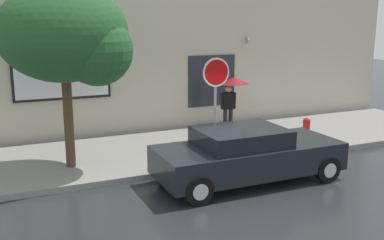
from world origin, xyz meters
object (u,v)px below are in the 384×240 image
street_tree (70,37)px  fire_hydrant (306,130)px  parked_car (247,155)px  pedestrian_with_umbrella (232,88)px  stop_sign (216,88)px

street_tree → fire_hydrant: bearing=-2.7°
parked_car → street_tree: bearing=147.2°
pedestrian_with_umbrella → stop_sign: stop_sign is taller
fire_hydrant → stop_sign: bearing=-172.0°
parked_car → stop_sign: (-0.08, 1.52, 1.39)m
parked_car → pedestrian_with_umbrella: 4.51m
stop_sign → street_tree: bearing=167.1°
parked_car → street_tree: size_ratio=0.99×
parked_car → street_tree: street_tree is taller
fire_hydrant → pedestrian_with_umbrella: size_ratio=0.40×
parked_car → pedestrian_with_umbrella: pedestrian_with_umbrella is taller
fire_hydrant → street_tree: size_ratio=0.16×
fire_hydrant → pedestrian_with_umbrella: (-1.49, 2.03, 1.10)m
street_tree → stop_sign: bearing=-12.9°
fire_hydrant → pedestrian_with_umbrella: 2.75m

